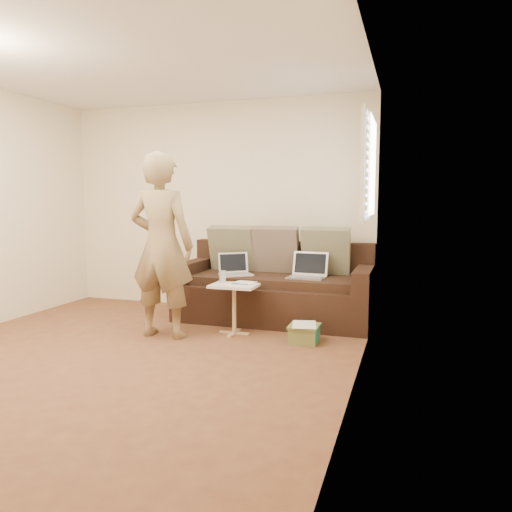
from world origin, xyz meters
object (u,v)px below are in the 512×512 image
object	(u,v)px
sofa	(274,284)
person	(161,246)
side_table	(234,309)
drinking_glass	(223,276)
laptop_silver	(306,278)
laptop_white	(236,275)
striped_box	(304,333)

from	to	relation	value
sofa	person	size ratio (longest dim) A/B	1.19
side_table	drinking_glass	bearing A→B (deg)	147.97
laptop_silver	laptop_white	xyz separation A→B (m)	(-0.81, -0.04, 0.00)
laptop_white	side_table	bearing A→B (deg)	-109.18
person	side_table	size ratio (longest dim) A/B	3.57
laptop_white	laptop_silver	bearing A→B (deg)	-34.57
laptop_silver	person	size ratio (longest dim) A/B	0.22
drinking_glass	striped_box	bearing A→B (deg)	-11.67
laptop_silver	laptop_white	distance (m)	0.81
sofa	striped_box	size ratio (longest dim) A/B	7.68
laptop_silver	side_table	xyz separation A→B (m)	(-0.62, -0.61, -0.26)
laptop_silver	sofa	bearing A→B (deg)	171.11
person	striped_box	world-z (taller)	person
side_table	person	bearing A→B (deg)	-155.54
striped_box	laptop_white	bearing A→B (deg)	145.06
drinking_glass	person	bearing A→B (deg)	-140.75
laptop_white	sofa	bearing A→B (deg)	-20.51
person	striped_box	distance (m)	1.65
drinking_glass	striped_box	world-z (taller)	drinking_glass
person	drinking_glass	world-z (taller)	person
laptop_silver	person	xyz separation A→B (m)	(-1.28, -0.91, 0.40)
drinking_glass	side_table	bearing A→B (deg)	-32.03
laptop_white	drinking_glass	xyz separation A→B (m)	(0.02, -0.47, 0.06)
side_table	striped_box	bearing A→B (deg)	-6.55
sofa	person	bearing A→B (deg)	-131.71
person	side_table	distance (m)	0.98
side_table	sofa	bearing A→B (deg)	71.59
sofa	laptop_white	bearing A→B (deg)	-163.11
laptop_silver	person	bearing A→B (deg)	-140.84
side_table	striped_box	distance (m)	0.78
laptop_silver	striped_box	distance (m)	0.83
laptop_white	striped_box	xyz separation A→B (m)	(0.94, -0.66, -0.43)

